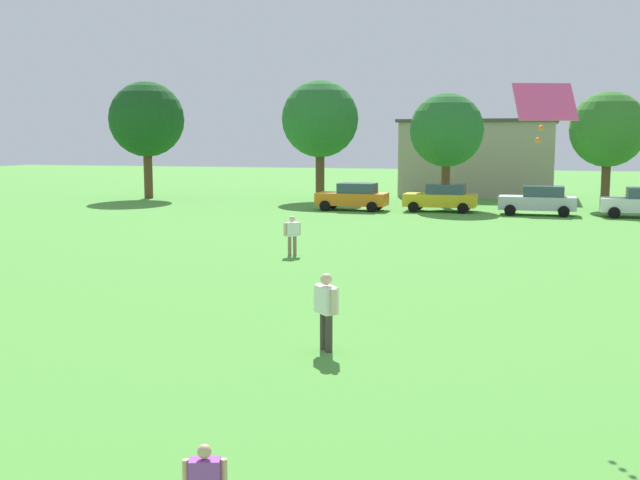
% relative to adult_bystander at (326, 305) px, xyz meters
% --- Properties ---
extents(ground_plane, '(160.00, 160.00, 0.00)m').
position_rel_adult_bystander_xyz_m(ground_plane, '(-1.54, 17.87, -0.96)').
color(ground_plane, '#4C9338').
extents(adult_bystander, '(0.58, 0.59, 1.62)m').
position_rel_adult_bystander_xyz_m(adult_bystander, '(0.00, 0.00, 0.00)').
color(adult_bystander, '#3F3833').
rests_on(adult_bystander, ground).
extents(bystander_near_trees, '(0.54, 0.54, 1.49)m').
position_rel_adult_bystander_xyz_m(bystander_near_trees, '(-4.85, 12.27, -0.08)').
color(bystander_near_trees, '#8C7259').
rests_on(bystander_near_trees, ground).
extents(kite, '(1.19, 0.84, 1.09)m').
position_rel_adult_bystander_xyz_m(kite, '(4.16, -0.22, 3.98)').
color(kite, '#F24C8C').
extents(parked_car_orange_0, '(4.30, 2.02, 1.68)m').
position_rel_adult_bystander_xyz_m(parked_car_orange_0, '(-7.12, 30.83, -0.11)').
color(parked_car_orange_0, orange).
rests_on(parked_car_orange_0, ground).
extents(parked_car_yellow_1, '(4.30, 2.02, 1.68)m').
position_rel_adult_bystander_xyz_m(parked_car_yellow_1, '(-1.81, 31.49, -0.11)').
color(parked_car_yellow_1, yellow).
rests_on(parked_car_yellow_1, ground).
extents(parked_car_silver_2, '(4.30, 2.02, 1.68)m').
position_rel_adult_bystander_xyz_m(parked_car_silver_2, '(3.83, 31.00, -0.11)').
color(parked_car_silver_2, silver).
rests_on(parked_car_silver_2, ground).
extents(tree_far_left, '(5.48, 5.48, 8.54)m').
position_rel_adult_bystander_xyz_m(tree_far_left, '(-24.06, 36.09, 4.80)').
color(tree_far_left, brown).
rests_on(tree_far_left, ground).
extents(tree_left, '(5.46, 5.46, 8.51)m').
position_rel_adult_bystander_xyz_m(tree_left, '(-11.42, 38.14, 4.78)').
color(tree_left, brown).
rests_on(tree_left, ground).
extents(tree_center, '(4.65, 4.65, 7.25)m').
position_rel_adult_bystander_xyz_m(tree_center, '(-1.96, 34.41, 3.93)').
color(tree_center, brown).
rests_on(tree_center, ground).
extents(tree_right, '(4.68, 4.68, 7.30)m').
position_rel_adult_bystander_xyz_m(tree_right, '(7.77, 36.54, 3.96)').
color(tree_right, brown).
rests_on(tree_right, ground).
extents(house_left, '(11.73, 8.86, 5.83)m').
position_rel_adult_bystander_xyz_m(house_left, '(-0.93, 46.70, 1.96)').
color(house_left, tan).
rests_on(house_left, ground).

